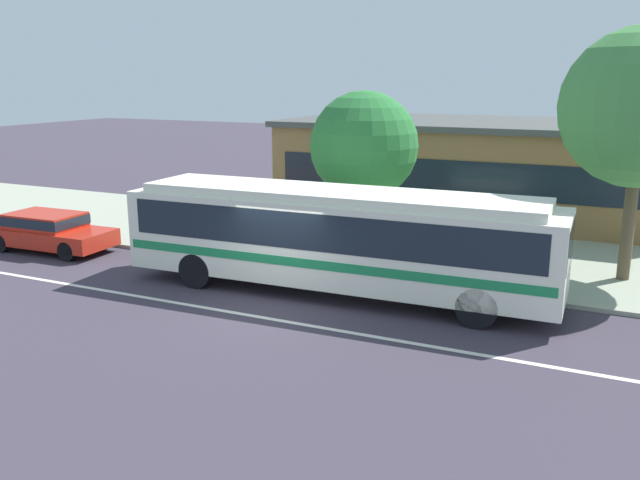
# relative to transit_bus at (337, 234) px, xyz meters

# --- Properties ---
(ground_plane) EXTENTS (120.00, 120.00, 0.00)m
(ground_plane) POSITION_rel_transit_bus_xyz_m (-1.09, -1.76, -1.67)
(ground_plane) COLOR #3A3340
(sidewalk_slab) EXTENTS (60.00, 8.00, 0.12)m
(sidewalk_slab) POSITION_rel_transit_bus_xyz_m (-1.09, 5.35, -1.61)
(sidewalk_slab) COLOR #969C88
(sidewalk_slab) RESTS_ON ground_plane
(lane_stripe_center) EXTENTS (56.00, 0.16, 0.01)m
(lane_stripe_center) POSITION_rel_transit_bus_xyz_m (-1.09, -2.56, -1.66)
(lane_stripe_center) COLOR silver
(lane_stripe_center) RESTS_ON ground_plane
(transit_bus) EXTENTS (11.93, 2.91, 2.86)m
(transit_bus) POSITION_rel_transit_bus_xyz_m (0.00, 0.00, 0.00)
(transit_bus) COLOR white
(transit_bus) RESTS_ON ground_plane
(sedan_behind_bus) EXTENTS (4.42, 1.99, 1.29)m
(sedan_behind_bus) POSITION_rel_transit_bus_xyz_m (-10.74, 0.07, -0.94)
(sedan_behind_bus) COLOR red
(sedan_behind_bus) RESTS_ON ground_plane
(pedestrian_waiting_near_sign) EXTENTS (0.47, 0.47, 1.67)m
(pedestrian_waiting_near_sign) POSITION_rel_transit_bus_xyz_m (-2.08, 3.50, -0.57)
(pedestrian_waiting_near_sign) COLOR slate
(pedestrian_waiting_near_sign) RESTS_ON sidewalk_slab
(bus_stop_sign) EXTENTS (0.09, 0.44, 2.63)m
(bus_stop_sign) POSITION_rel_transit_bus_xyz_m (5.19, 1.70, 0.13)
(bus_stop_sign) COLOR gray
(bus_stop_sign) RESTS_ON sidewalk_slab
(street_tree_near_stop) EXTENTS (3.50, 3.50, 5.26)m
(street_tree_near_stop) POSITION_rel_transit_bus_xyz_m (-0.89, 4.14, 1.95)
(street_tree_near_stop) COLOR brown
(street_tree_near_stop) RESTS_ON sidewalk_slab
(station_building) EXTENTS (16.14, 8.38, 3.97)m
(station_building) POSITION_rel_transit_bus_xyz_m (1.00, 12.78, 0.33)
(station_building) COLOR olive
(station_building) RESTS_ON ground_plane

